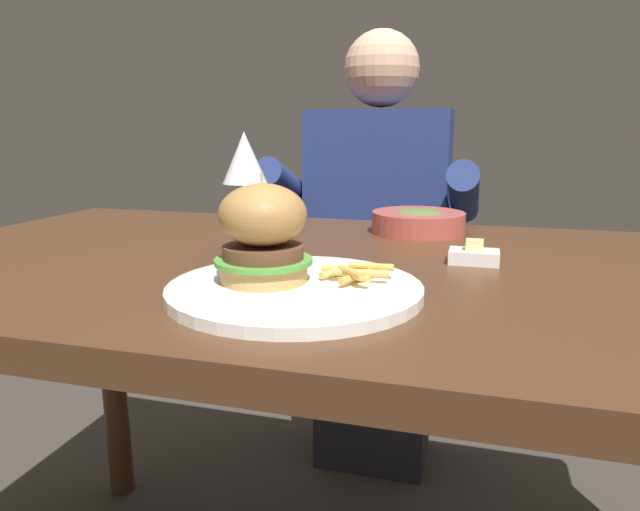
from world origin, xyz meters
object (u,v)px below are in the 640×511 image
Objects in this scene: butter_dish at (474,255)px; diner_person at (377,269)px; wine_glass at (245,164)px; soup_bowl at (418,221)px; burger_sandwich at (263,233)px; main_plate at (297,290)px.

butter_dish is 0.06× the size of diner_person.
butter_dish is 0.70m from diner_person.
wine_glass is 0.75m from diner_person.
wine_glass is at bearing -129.85° from soup_bowl.
butter_dish is (0.24, 0.22, -0.06)m from burger_sandwich.
soup_bowl is (0.14, 0.45, -0.05)m from burger_sandwich.
soup_bowl is at bearing 78.52° from main_plate.
burger_sandwich is at bearing -137.49° from butter_dish.
soup_bowl is (0.09, 0.46, 0.02)m from main_plate.
main_plate is at bearing -101.48° from soup_bowl.
diner_person reaches higher than burger_sandwich.
burger_sandwich is 0.34m from butter_dish.
diner_person reaches higher than soup_bowl.
main_plate is 0.26× the size of diner_person.
soup_bowl is at bearing 50.15° from wine_glass.
main_plate is at bearing -51.83° from wine_glass.
burger_sandwich reaches higher than butter_dish.
main_plate is 0.88m from diner_person.
main_plate is 0.26m from wine_glass.
diner_person is (-0.05, 0.85, -0.18)m from main_plate.
diner_person is at bearing 90.71° from burger_sandwich.
wine_glass is (-0.14, 0.18, 0.14)m from main_plate.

